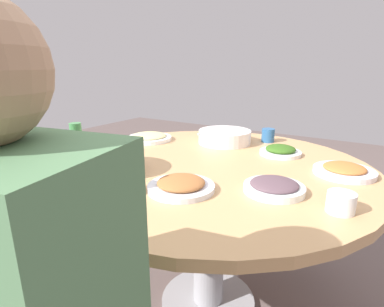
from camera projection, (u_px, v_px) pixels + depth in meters
ground at (208, 303)px, 1.50m from camera, size 8.00×8.00×0.00m
round_dining_table at (210, 190)px, 1.33m from camera, size 1.34×1.34×0.72m
rice_bowl at (107, 160)px, 1.19m from camera, size 0.28×0.28×0.10m
soup_bowl at (225, 137)px, 1.63m from camera, size 0.28×0.28×0.07m
dish_eggplant at (274, 187)px, 1.00m from camera, size 0.20×0.20×0.04m
dish_noodles at (149, 137)px, 1.69m from camera, size 0.25×0.25×0.04m
dish_greens at (280, 151)px, 1.42m from camera, size 0.19×0.19×0.05m
dish_stirfry at (181, 185)px, 1.02m from camera, size 0.23×0.23×0.04m
dish_tofu_braise at (344, 170)px, 1.16m from camera, size 0.23×0.23×0.04m
green_bottle at (80, 171)px, 0.91m from camera, size 0.07×0.07×0.24m
tea_cup_near at (268, 135)px, 1.65m from camera, size 0.07×0.07×0.07m
tea_cup_far at (113, 145)px, 1.49m from camera, size 0.08×0.08×0.06m
tea_cup_side at (341, 202)px, 0.86m from camera, size 0.08×0.08×0.06m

